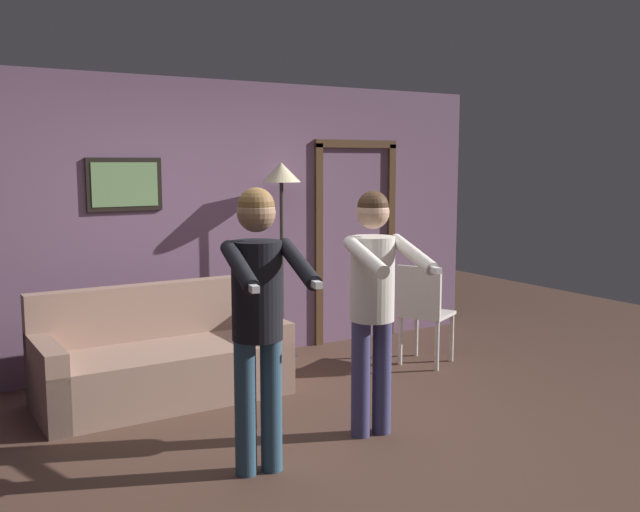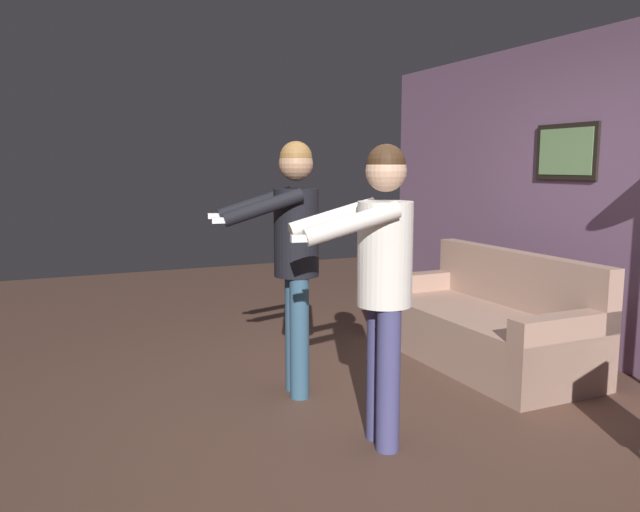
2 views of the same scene
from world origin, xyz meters
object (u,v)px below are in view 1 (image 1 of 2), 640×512
at_px(couch, 161,364).
at_px(torchiere_lamp, 281,193).
at_px(person_standing_left, 258,303).
at_px(dining_chair_distant, 423,309).
at_px(person_standing_right, 374,290).

distance_m(couch, torchiere_lamp, 1.95).
xyz_separation_m(torchiere_lamp, person_standing_left, (-1.31, -2.17, -0.53)).
bearing_deg(person_standing_left, couch, 91.77).
xyz_separation_m(torchiere_lamp, dining_chair_distant, (0.99, -0.87, -1.04)).
bearing_deg(torchiere_lamp, dining_chair_distant, -41.36).
bearing_deg(couch, person_standing_right, -56.91).
xyz_separation_m(person_standing_left, dining_chair_distant, (2.30, 1.30, -0.51)).
bearing_deg(torchiere_lamp, person_standing_left, -121.15).
bearing_deg(torchiere_lamp, person_standing_right, -100.82).
xyz_separation_m(couch, torchiere_lamp, (1.36, 0.53, 1.29)).
relative_size(torchiere_lamp, person_standing_left, 1.08).
distance_m(couch, person_standing_right, 1.93).
distance_m(torchiere_lamp, dining_chair_distant, 1.68).
height_order(torchiere_lamp, dining_chair_distant, torchiere_lamp).
distance_m(person_standing_right, dining_chair_distant, 1.86).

